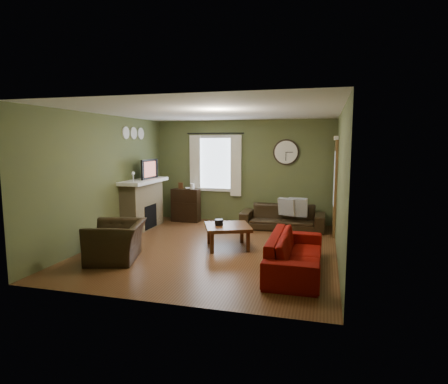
% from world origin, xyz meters
% --- Properties ---
extents(floor, '(4.60, 5.20, 0.00)m').
position_xyz_m(floor, '(0.00, 0.00, 0.00)').
color(floor, brown).
rests_on(floor, ground).
extents(ceiling, '(4.60, 5.20, 0.00)m').
position_xyz_m(ceiling, '(0.00, 0.00, 2.60)').
color(ceiling, white).
rests_on(ceiling, ground).
extents(wall_left, '(0.00, 5.20, 2.60)m').
position_xyz_m(wall_left, '(-2.30, 0.00, 1.30)').
color(wall_left, '#545E35').
rests_on(wall_left, ground).
extents(wall_right, '(0.00, 5.20, 2.60)m').
position_xyz_m(wall_right, '(2.30, 0.00, 1.30)').
color(wall_right, '#545E35').
rests_on(wall_right, ground).
extents(wall_back, '(4.60, 0.00, 2.60)m').
position_xyz_m(wall_back, '(0.00, 2.60, 1.30)').
color(wall_back, '#545E35').
rests_on(wall_back, ground).
extents(wall_front, '(4.60, 0.00, 2.60)m').
position_xyz_m(wall_front, '(0.00, -2.60, 1.30)').
color(wall_front, '#545E35').
rests_on(wall_front, ground).
extents(fireplace, '(0.40, 1.40, 1.10)m').
position_xyz_m(fireplace, '(-2.10, 1.15, 0.55)').
color(fireplace, '#9D8B60').
rests_on(fireplace, floor).
extents(firebox, '(0.04, 0.60, 0.55)m').
position_xyz_m(firebox, '(-1.91, 1.15, 0.30)').
color(firebox, black).
rests_on(firebox, fireplace).
extents(mantel, '(0.58, 1.60, 0.08)m').
position_xyz_m(mantel, '(-2.07, 1.15, 1.14)').
color(mantel, white).
rests_on(mantel, fireplace).
extents(tv, '(0.08, 0.60, 0.35)m').
position_xyz_m(tv, '(-2.05, 1.30, 1.35)').
color(tv, black).
rests_on(tv, mantel).
extents(tv_screen, '(0.02, 0.62, 0.36)m').
position_xyz_m(tv_screen, '(-1.97, 1.30, 1.41)').
color(tv_screen, '#994C3F').
rests_on(tv_screen, mantel).
extents(medallion_left, '(0.28, 0.28, 0.03)m').
position_xyz_m(medallion_left, '(-2.28, 0.80, 2.25)').
color(medallion_left, white).
rests_on(medallion_left, wall_left).
extents(medallion_mid, '(0.28, 0.28, 0.03)m').
position_xyz_m(medallion_mid, '(-2.28, 1.15, 2.25)').
color(medallion_mid, white).
rests_on(medallion_mid, wall_left).
extents(medallion_right, '(0.28, 0.28, 0.03)m').
position_xyz_m(medallion_right, '(-2.28, 1.50, 2.25)').
color(medallion_right, white).
rests_on(medallion_right, wall_left).
extents(window_pane, '(1.00, 0.02, 1.30)m').
position_xyz_m(window_pane, '(-0.70, 2.58, 1.50)').
color(window_pane, silver).
rests_on(window_pane, wall_back).
extents(curtain_rod, '(0.03, 0.03, 1.50)m').
position_xyz_m(curtain_rod, '(-0.70, 2.48, 2.27)').
color(curtain_rod, black).
rests_on(curtain_rod, wall_back).
extents(curtain_left, '(0.28, 0.04, 1.55)m').
position_xyz_m(curtain_left, '(-1.25, 2.48, 1.45)').
color(curtain_left, white).
rests_on(curtain_left, wall_back).
extents(curtain_right, '(0.28, 0.04, 1.55)m').
position_xyz_m(curtain_right, '(-0.15, 2.48, 1.45)').
color(curtain_right, white).
rests_on(curtain_right, wall_back).
extents(wall_clock, '(0.64, 0.06, 0.64)m').
position_xyz_m(wall_clock, '(1.10, 2.55, 1.80)').
color(wall_clock, white).
rests_on(wall_clock, wall_back).
extents(door, '(0.05, 0.90, 2.10)m').
position_xyz_m(door, '(2.27, 1.85, 1.05)').
color(door, brown).
rests_on(door, floor).
extents(bookshelf, '(0.72, 0.30, 0.85)m').
position_xyz_m(bookshelf, '(-1.42, 2.21, 0.43)').
color(bookshelf, black).
rests_on(bookshelf, floor).
extents(book, '(0.27, 0.30, 0.02)m').
position_xyz_m(book, '(-1.45, 2.29, 0.96)').
color(book, '#482612').
rests_on(book, bookshelf).
extents(sofa_brown, '(1.95, 0.76, 0.57)m').
position_xyz_m(sofa_brown, '(1.10, 1.99, 0.28)').
color(sofa_brown, black).
rests_on(sofa_brown, floor).
extents(pillow_left, '(0.44, 0.17, 0.43)m').
position_xyz_m(pillow_left, '(1.46, 1.90, 0.55)').
color(pillow_left, '#8E939A').
rests_on(pillow_left, sofa_brown).
extents(pillow_right, '(0.42, 0.26, 0.40)m').
position_xyz_m(pillow_right, '(1.21, 1.91, 0.55)').
color(pillow_right, '#8E939A').
rests_on(pillow_right, sofa_brown).
extents(sofa_red, '(0.79, 2.03, 0.59)m').
position_xyz_m(sofa_red, '(1.63, -0.92, 0.30)').
color(sofa_red, '#640702').
rests_on(sofa_red, floor).
extents(armchair, '(1.14, 1.23, 0.66)m').
position_xyz_m(armchair, '(-1.42, -1.16, 0.33)').
color(armchair, black).
rests_on(armchair, floor).
extents(coffee_table, '(1.09, 1.09, 0.45)m').
position_xyz_m(coffee_table, '(0.26, 0.09, 0.22)').
color(coffee_table, '#482612').
rests_on(coffee_table, floor).
extents(tissue_box, '(0.19, 0.19, 0.11)m').
position_xyz_m(tissue_box, '(0.09, 0.05, 0.40)').
color(tissue_box, black).
rests_on(tissue_box, coffee_table).
extents(wine_glass_a, '(0.07, 0.07, 0.20)m').
position_xyz_m(wine_glass_a, '(-2.05, 0.65, 1.28)').
color(wine_glass_a, white).
rests_on(wine_glass_a, mantel).
extents(wine_glass_b, '(0.08, 0.08, 0.22)m').
position_xyz_m(wine_glass_b, '(-2.05, 0.66, 1.29)').
color(wine_glass_b, white).
rests_on(wine_glass_b, mantel).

